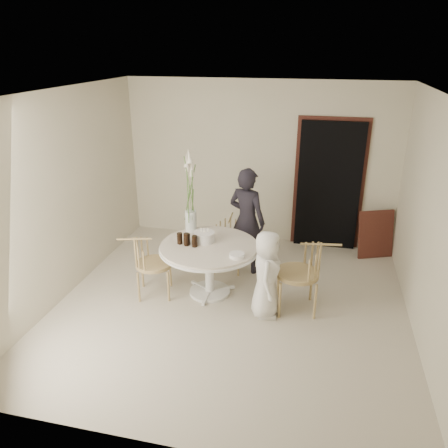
% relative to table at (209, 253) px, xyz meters
% --- Properties ---
extents(ground, '(4.50, 4.50, 0.00)m').
position_rel_table_xyz_m(ground, '(0.35, -0.25, -0.62)').
color(ground, beige).
rests_on(ground, ground).
extents(room_shell, '(4.50, 4.50, 4.50)m').
position_rel_table_xyz_m(room_shell, '(0.35, -0.25, 1.00)').
color(room_shell, silver).
rests_on(room_shell, ground).
extents(doorway, '(1.00, 0.10, 2.10)m').
position_rel_table_xyz_m(doorway, '(1.50, 1.94, 0.43)').
color(doorway, black).
rests_on(doorway, ground).
extents(door_trim, '(1.12, 0.03, 2.22)m').
position_rel_table_xyz_m(door_trim, '(1.50, 1.98, 0.49)').
color(door_trim, '#53251C').
rests_on(door_trim, ground).
extents(table, '(1.33, 1.33, 0.73)m').
position_rel_table_xyz_m(table, '(0.00, 0.00, 0.00)').
color(table, silver).
rests_on(table, ground).
extents(picture_frame, '(0.60, 0.38, 0.77)m').
position_rel_table_xyz_m(picture_frame, '(2.30, 1.70, -0.23)').
color(picture_frame, '#53251C').
rests_on(picture_frame, ground).
extents(chair_far, '(0.45, 0.49, 0.78)m').
position_rel_table_xyz_m(chair_far, '(0.09, 0.83, -0.11)').
color(chair_far, '#A08456').
rests_on(chair_far, ground).
extents(chair_right, '(0.61, 0.58, 0.95)m').
position_rel_table_xyz_m(chair_right, '(1.31, -0.10, -0.00)').
color(chair_right, '#A08456').
rests_on(chair_right, ground).
extents(chair_left, '(0.58, 0.56, 0.85)m').
position_rel_table_xyz_m(chair_left, '(-0.84, -0.22, -0.07)').
color(chair_left, '#A08456').
rests_on(chair_left, ground).
extents(girl, '(0.68, 0.56, 1.59)m').
position_rel_table_xyz_m(girl, '(0.36, 0.80, 0.18)').
color(girl, black).
rests_on(girl, ground).
extents(boy, '(0.41, 0.58, 1.14)m').
position_rel_table_xyz_m(boy, '(0.82, -0.34, -0.05)').
color(boy, white).
rests_on(boy, ground).
extents(birthday_cake, '(0.28, 0.28, 0.19)m').
position_rel_table_xyz_m(birthday_cake, '(-0.10, 0.09, 0.18)').
color(birthday_cake, silver).
rests_on(birthday_cake, table).
extents(cola_tumbler_a, '(0.10, 0.10, 0.17)m').
position_rel_table_xyz_m(cola_tumbler_a, '(-0.29, -0.07, 0.20)').
color(cola_tumbler_a, black).
rests_on(cola_tumbler_a, table).
extents(cola_tumbler_b, '(0.08, 0.08, 0.15)m').
position_rel_table_xyz_m(cola_tumbler_b, '(-0.17, -0.09, 0.19)').
color(cola_tumbler_b, black).
rests_on(cola_tumbler_b, table).
extents(cola_tumbler_c, '(0.07, 0.07, 0.15)m').
position_rel_table_xyz_m(cola_tumbler_c, '(-0.39, -0.05, 0.19)').
color(cola_tumbler_c, black).
rests_on(cola_tumbler_c, table).
extents(cola_tumbler_d, '(0.09, 0.09, 0.15)m').
position_rel_table_xyz_m(cola_tumbler_d, '(-0.28, -0.04, 0.19)').
color(cola_tumbler_d, black).
rests_on(cola_tumbler_d, table).
extents(plate_stack, '(0.26, 0.26, 0.05)m').
position_rel_table_xyz_m(plate_stack, '(0.43, -0.26, 0.14)').
color(plate_stack, white).
rests_on(plate_stack, table).
extents(flower_vase, '(0.16, 0.16, 1.19)m').
position_rel_table_xyz_m(flower_vase, '(-0.37, 0.41, 0.57)').
color(flower_vase, silver).
rests_on(flower_vase, table).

